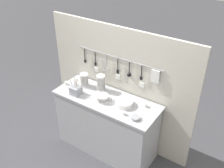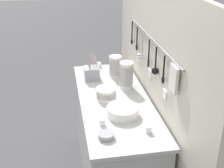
% 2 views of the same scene
% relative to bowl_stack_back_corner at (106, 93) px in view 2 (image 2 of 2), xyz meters
% --- Properties ---
extents(counter, '(1.53, 0.58, 0.94)m').
position_rel_bowl_stack_back_corner_xyz_m(counter, '(0.01, 0.07, -0.52)').
color(counter, '#ADAFB5').
rests_on(counter, ground).
extents(back_wall, '(2.33, 0.11, 1.89)m').
position_rel_bowl_stack_back_corner_xyz_m(back_wall, '(0.01, 0.40, -0.04)').
color(back_wall, beige).
rests_on(back_wall, ground).
extents(bowl_stack_back_corner, '(0.17, 0.17, 0.09)m').
position_rel_bowl_stack_back_corner_xyz_m(bowl_stack_back_corner, '(0.00, 0.00, 0.00)').
color(bowl_stack_back_corner, white).
rests_on(bowl_stack_back_corner, counter).
extents(bowl_stack_short_front, '(0.12, 0.12, 0.24)m').
position_rel_bowl_stack_back_corner_xyz_m(bowl_stack_short_front, '(-0.18, 0.21, 0.07)').
color(bowl_stack_short_front, white).
rests_on(bowl_stack_short_front, counter).
extents(bowl_stack_wide_centre, '(0.12, 0.12, 0.20)m').
position_rel_bowl_stack_back_corner_xyz_m(bowl_stack_wide_centre, '(-0.45, 0.16, 0.05)').
color(bowl_stack_wide_centre, white).
rests_on(bowl_stack_wide_centre, counter).
extents(plate_stack, '(0.24, 0.24, 0.07)m').
position_rel_bowl_stack_back_corner_xyz_m(plate_stack, '(0.29, 0.08, -0.01)').
color(plate_stack, white).
rests_on(plate_stack, counter).
extents(steel_mixing_bowl, '(0.11, 0.11, 0.04)m').
position_rel_bowl_stack_back_corner_xyz_m(steel_mixing_bowl, '(0.56, -0.09, -0.03)').
color(steel_mixing_bowl, '#93969E').
rests_on(steel_mixing_bowl, counter).
extents(cutlery_caddy, '(0.14, 0.14, 0.27)m').
position_rel_bowl_stack_back_corner_xyz_m(cutlery_caddy, '(-0.42, -0.07, 0.01)').
color(cutlery_caddy, '#93969E').
rests_on(cutlery_caddy, counter).
extents(cup_edge_near, '(0.04, 0.04, 0.05)m').
position_rel_bowl_stack_back_corner_xyz_m(cup_edge_near, '(0.55, 0.21, -0.02)').
color(cup_edge_near, white).
rests_on(cup_edge_near, counter).
extents(cup_back_left, '(0.04, 0.04, 0.05)m').
position_rel_bowl_stack_back_corner_xyz_m(cup_back_left, '(0.40, -0.09, -0.02)').
color(cup_back_left, white).
rests_on(cup_back_left, counter).
extents(cup_by_caddy, '(0.04, 0.04, 0.05)m').
position_rel_bowl_stack_back_corner_xyz_m(cup_by_caddy, '(0.10, 0.08, -0.02)').
color(cup_by_caddy, white).
rests_on(cup_by_caddy, counter).
extents(cup_beside_plates, '(0.04, 0.04, 0.05)m').
position_rel_bowl_stack_back_corner_xyz_m(cup_beside_plates, '(-0.71, 0.04, -0.02)').
color(cup_beside_plates, white).
rests_on(cup_beside_plates, counter).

